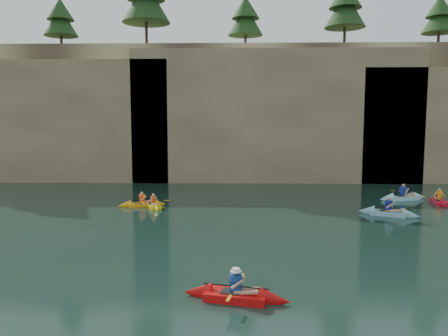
{
  "coord_description": "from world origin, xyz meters",
  "views": [
    {
      "loc": [
        -1.53,
        -14.42,
        5.23
      ],
      "look_at": [
        -1.99,
        5.84,
        3.0
      ],
      "focal_mm": 35.0,
      "sensor_mm": 36.0,
      "label": 1
    }
  ],
  "objects_px": {
    "main_kayaker": "(236,295)",
    "kayaker_ltblue_near": "(388,213)",
    "kayaker_orange": "(142,204)",
    "kayaker_red_far": "(439,201)"
  },
  "relations": [
    {
      "from": "main_kayaker",
      "to": "kayaker_ltblue_near",
      "type": "bearing_deg",
      "value": 66.31
    },
    {
      "from": "kayaker_red_far",
      "to": "main_kayaker",
      "type": "bearing_deg",
      "value": 150.91
    },
    {
      "from": "kayaker_orange",
      "to": "kayaker_red_far",
      "type": "height_order",
      "value": "kayaker_red_far"
    },
    {
      "from": "kayaker_ltblue_near",
      "to": "main_kayaker",
      "type": "bearing_deg",
      "value": -99.16
    },
    {
      "from": "kayaker_orange",
      "to": "kayaker_red_far",
      "type": "bearing_deg",
      "value": -11.15
    },
    {
      "from": "kayaker_ltblue_near",
      "to": "kayaker_red_far",
      "type": "height_order",
      "value": "kayaker_ltblue_near"
    },
    {
      "from": "main_kayaker",
      "to": "kayaker_red_far",
      "type": "relative_size",
      "value": 0.98
    },
    {
      "from": "kayaker_orange",
      "to": "main_kayaker",
      "type": "bearing_deg",
      "value": -82.84
    },
    {
      "from": "main_kayaker",
      "to": "kayaker_orange",
      "type": "bearing_deg",
      "value": 124.77
    },
    {
      "from": "kayaker_orange",
      "to": "kayaker_ltblue_near",
      "type": "bearing_deg",
      "value": -24.24
    }
  ]
}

